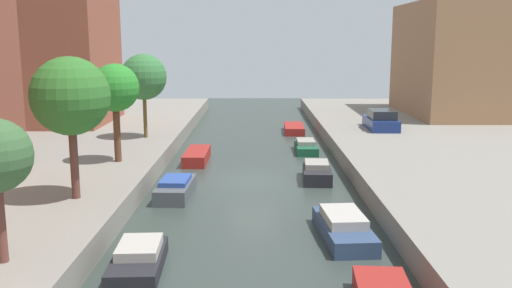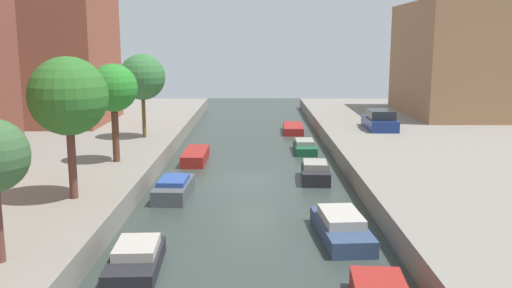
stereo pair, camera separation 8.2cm
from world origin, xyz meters
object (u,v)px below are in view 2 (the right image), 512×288
moored_boat_left_1 (136,259)px  moored_boat_left_2 (174,188)px  low_block_right (469,59)px  street_tree_2 (114,89)px  street_tree_3 (143,77)px  moored_boat_right_3 (316,172)px  moored_boat_right_4 (305,147)px  moored_boat_right_5 (293,129)px  moored_boat_left_3 (196,156)px  moored_boat_right_2 (342,227)px  street_tree_1 (69,97)px  parked_car (380,121)px

moored_boat_left_1 → moored_boat_left_2: bearing=90.1°
low_block_right → street_tree_2: bearing=-142.8°
street_tree_3 → moored_boat_right_3: street_tree_3 is taller
street_tree_2 → moored_boat_right_4: bearing=35.8°
moored_boat_right_5 → street_tree_2: bearing=-123.5°
moored_boat_left_3 → moored_boat_right_2: size_ratio=0.95×
moored_boat_right_3 → street_tree_1: bearing=-146.6°
moored_boat_right_3 → moored_boat_left_1: bearing=-121.0°
moored_boat_right_4 → moored_boat_left_2: bearing=-123.5°
parked_car → moored_boat_right_5: parked_car is taller
moored_boat_right_3 → moored_boat_right_5: bearing=90.5°
parked_car → moored_boat_right_3: size_ratio=1.33×
moored_boat_right_2 → moored_boat_right_3: (-0.05, 8.55, 0.01)m
street_tree_1 → moored_boat_left_2: street_tree_1 is taller
street_tree_2 → moored_boat_left_2: 6.30m
street_tree_3 → low_block_right: bearing=25.1°
low_block_right → moored_boat_left_1: (-21.56, -30.35, -5.28)m
moored_boat_right_3 → moored_boat_right_5: moored_boat_right_3 is taller
street_tree_3 → moored_boat_left_2: street_tree_3 is taller
moored_boat_right_2 → moored_boat_left_3: bearing=117.3°
moored_boat_left_1 → moored_boat_right_4: (6.96, 18.88, -0.01)m
moored_boat_left_1 → moored_boat_left_2: (-0.02, 8.33, 0.05)m
low_block_right → moored_boat_right_2: size_ratio=2.99×
street_tree_2 → street_tree_3: bearing=90.0°
moored_boat_right_2 → low_block_right: bearing=61.9°
street_tree_2 → moored_boat_right_3: street_tree_2 is taller
street_tree_2 → moored_boat_right_4: street_tree_2 is taller
street_tree_3 → moored_boat_right_2: size_ratio=1.23×
street_tree_2 → moored_boat_left_1: bearing=-73.4°
low_block_right → moored_boat_left_3: size_ratio=3.14×
moored_boat_left_3 → moored_boat_right_5: (6.55, 10.80, -0.05)m
parked_car → moored_boat_right_5: (-5.80, 4.58, -1.29)m
street_tree_3 → moored_boat_right_3: size_ratio=1.67×
moored_boat_left_2 → moored_boat_left_3: (0.18, 7.59, -0.06)m
moored_boat_right_2 → parked_car: bearing=73.8°
street_tree_1 → street_tree_3: (0.00, 14.01, -0.15)m
street_tree_3 → parked_car: size_ratio=1.25×
moored_boat_right_3 → moored_boat_right_4: 7.48m
street_tree_1 → moored_boat_left_3: bearing=72.5°
moored_boat_right_3 → moored_boat_left_3: bearing=146.0°
moored_boat_left_1 → street_tree_2: bearing=106.6°
street_tree_1 → moored_boat_right_4: (10.35, 14.25, -4.68)m
moored_boat_left_2 → street_tree_1: bearing=-132.4°
moored_boat_left_3 → low_block_right: bearing=34.0°
street_tree_1 → street_tree_2: (0.00, 6.78, -0.27)m
moored_boat_left_1 → moored_boat_right_4: moored_boat_left_1 is taller
parked_car → moored_boat_right_2: (-5.61, -19.28, -1.18)m
parked_car → moored_boat_right_3: parked_car is taller
moored_boat_right_4 → moored_boat_right_5: 7.84m
parked_car → moored_boat_right_3: (-5.66, -10.74, -1.16)m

